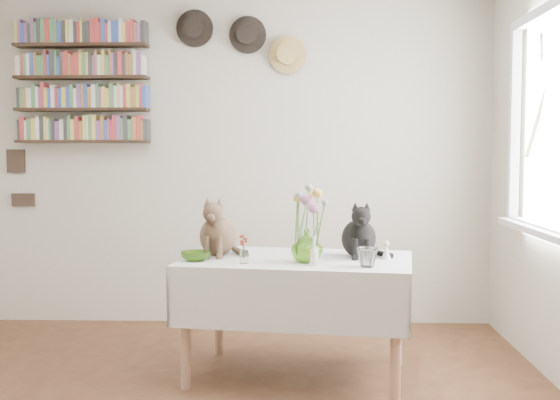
{
  "coord_description": "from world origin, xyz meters",
  "views": [
    {
      "loc": [
        0.56,
        -3.12,
        1.33
      ],
      "look_at": [
        0.44,
        0.84,
        1.05
      ],
      "focal_mm": 45.0,
      "sensor_mm": 36.0,
      "label": 1
    }
  ],
  "objects_px": {
    "tabby_cat": "(218,225)",
    "black_cat": "(359,228)",
    "bookshelf_unit": "(82,83)",
    "dining_table": "(298,287)",
    "flower_vase": "(307,246)"
  },
  "relations": [
    {
      "from": "dining_table",
      "to": "black_cat",
      "type": "xyz_separation_m",
      "value": [
        0.36,
        0.07,
        0.34
      ]
    },
    {
      "from": "dining_table",
      "to": "flower_vase",
      "type": "xyz_separation_m",
      "value": [
        0.05,
        -0.16,
        0.27
      ]
    },
    {
      "from": "tabby_cat",
      "to": "flower_vase",
      "type": "height_order",
      "value": "tabby_cat"
    },
    {
      "from": "black_cat",
      "to": "flower_vase",
      "type": "height_order",
      "value": "black_cat"
    },
    {
      "from": "tabby_cat",
      "to": "black_cat",
      "type": "distance_m",
      "value": 0.84
    },
    {
      "from": "tabby_cat",
      "to": "flower_vase",
      "type": "bearing_deg",
      "value": -21.01
    },
    {
      "from": "tabby_cat",
      "to": "bookshelf_unit",
      "type": "height_order",
      "value": "bookshelf_unit"
    },
    {
      "from": "black_cat",
      "to": "flower_vase",
      "type": "distance_m",
      "value": 0.39
    },
    {
      "from": "tabby_cat",
      "to": "black_cat",
      "type": "height_order",
      "value": "tabby_cat"
    },
    {
      "from": "dining_table",
      "to": "tabby_cat",
      "type": "xyz_separation_m",
      "value": [
        -0.48,
        0.1,
        0.35
      ]
    },
    {
      "from": "dining_table",
      "to": "bookshelf_unit",
      "type": "relative_size",
      "value": 1.42
    },
    {
      "from": "flower_vase",
      "to": "dining_table",
      "type": "bearing_deg",
      "value": 108.31
    },
    {
      "from": "tabby_cat",
      "to": "flower_vase",
      "type": "relative_size",
      "value": 1.94
    },
    {
      "from": "dining_table",
      "to": "tabby_cat",
      "type": "distance_m",
      "value": 0.6
    },
    {
      "from": "black_cat",
      "to": "flower_vase",
      "type": "xyz_separation_m",
      "value": [
        -0.31,
        -0.23,
        -0.08
      ]
    }
  ]
}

